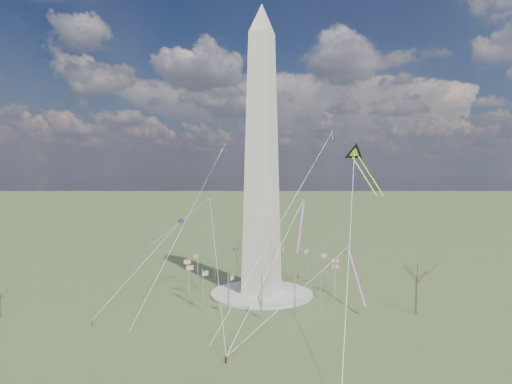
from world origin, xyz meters
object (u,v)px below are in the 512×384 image
at_px(person_west, 92,323).
at_px(kite_delta_black, 356,155).
at_px(washington_monument, 262,158).
at_px(tree_near, 417,275).

relative_size(person_west, kite_delta_black, 0.08).
relative_size(washington_monument, tree_near, 5.93).
height_order(washington_monument, person_west, washington_monument).
bearing_deg(person_west, kite_delta_black, -139.24).
distance_m(washington_monument, kite_delta_black, 31.96).
relative_size(washington_monument, kite_delta_black, 5.19).
xyz_separation_m(washington_monument, kite_delta_black, (31.21, 6.87, 0.76)).
bearing_deg(washington_monument, kite_delta_black, 12.42).
bearing_deg(person_west, washington_monument, -123.71).
height_order(tree_near, kite_delta_black, kite_delta_black).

